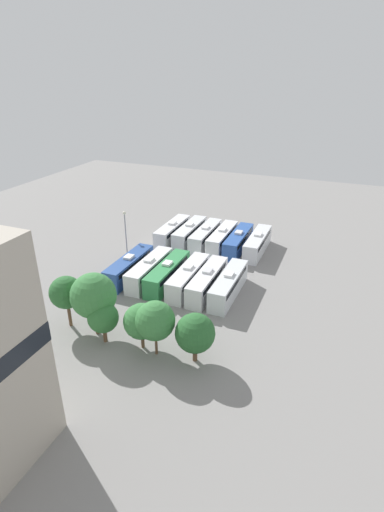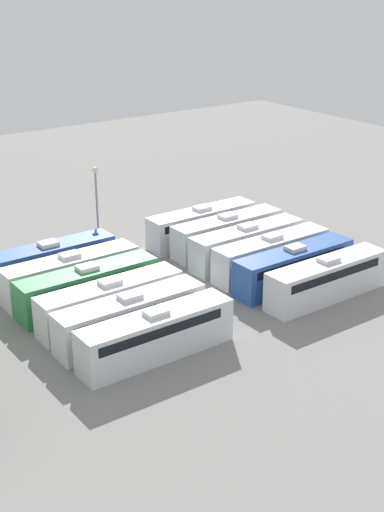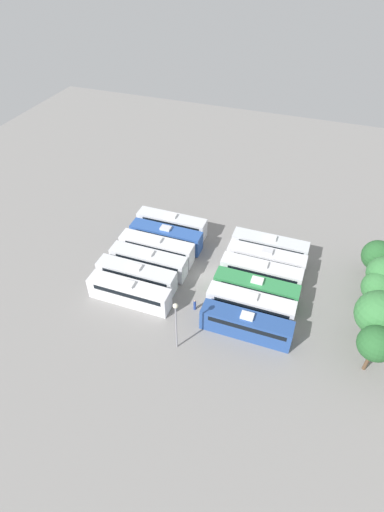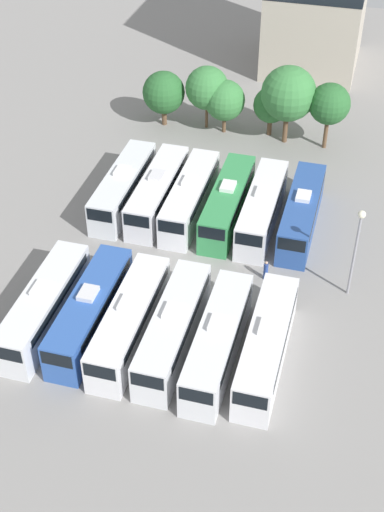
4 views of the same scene
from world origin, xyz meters
name	(u,v)px [view 4 (image 4 of 4)]	position (x,y,z in m)	size (l,w,h in m)	color
ground_plane	(184,272)	(0.00, 0.00, 0.00)	(129.62, 129.62, 0.00)	gray
bus_0	(45,305)	(-8.20, -8.28, 1.77)	(2.57, 11.58, 3.58)	silver
bus_1	(90,310)	(-4.79, -7.87, 1.77)	(2.57, 11.58, 3.58)	#2D56A8
bus_2	(130,320)	(-1.67, -8.11, 1.77)	(2.57, 11.58, 3.58)	white
bus_3	(173,328)	(1.55, -8.04, 1.77)	(2.57, 11.58, 3.58)	silver
bus_4	(218,340)	(4.87, -8.38, 1.77)	(2.57, 11.58, 3.58)	silver
bus_5	(267,344)	(8.21, -7.85, 1.77)	(2.57, 11.58, 3.58)	silver
bus_6	(123,186)	(-7.94, 8.09, 1.77)	(2.57, 11.58, 3.58)	silver
bus_7	(158,191)	(-4.72, 8.19, 1.77)	(2.57, 11.58, 3.58)	silver
bus_8	(190,196)	(-1.69, 8.11, 1.77)	(2.57, 11.58, 3.58)	silver
bus_9	(228,202)	(1.70, 8.19, 1.77)	(2.57, 11.58, 3.58)	#338C4C
bus_10	(262,207)	(4.78, 8.14, 1.77)	(2.57, 11.58, 3.58)	silver
bus_11	(302,212)	(8.19, 8.41, 1.77)	(2.57, 11.58, 3.58)	#284C93
worker_person	(266,271)	(6.53, 0.96, 0.81)	(0.36, 0.36, 1.74)	navy
light_pole	(357,239)	(13.07, 0.96, 5.32)	(0.60, 0.60, 7.85)	gray
tree_0	(164,93)	(-8.75, 23.19, 3.70)	(4.45, 4.45, 5.95)	brown
tree_1	(207,88)	(-4.22, 23.78, 4.53)	(4.51, 4.51, 6.79)	brown
tree_2	(225,100)	(-2.19, 23.30, 3.63)	(4.20, 4.20, 5.74)	brown
tree_3	(271,105)	(2.54, 24.01, 3.37)	(3.68, 3.68, 5.24)	brown
tree_4	(289,94)	(4.34, 22.98, 5.38)	(5.52, 5.52, 8.17)	brown
tree_5	(330,104)	(8.47, 22.88, 4.86)	(4.12, 4.12, 6.94)	brown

